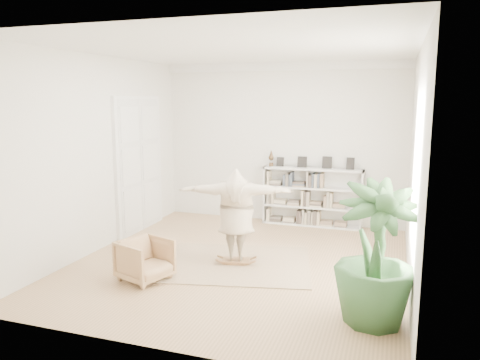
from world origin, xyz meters
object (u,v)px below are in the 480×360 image
Objects in this scene: bookshelf at (312,198)px; houseplant at (376,254)px; armchair at (145,260)px; rocker_board at (236,260)px; person at (236,213)px.

houseplant is (1.56, -4.37, 0.28)m from bookshelf.
bookshelf is at bearing 109.61° from houseplant.
armchair reaches higher than rocker_board.
armchair is at bearing 32.72° from person.
bookshelf is 4.65m from houseplant.
person reaches higher than armchair.
person is at bearing 55.94° from rocker_board.
armchair is 0.37× the size of person.
bookshelf is 4.21× the size of rocker_board.
rocker_board is at bearing -25.06° from armchair.
bookshelf is 4.47m from armchair.
houseplant reaches higher than rocker_board.
bookshelf is 3.03m from person.
person is (-0.78, -2.92, 0.27)m from bookshelf.
bookshelf is 1.21× the size of houseplant.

